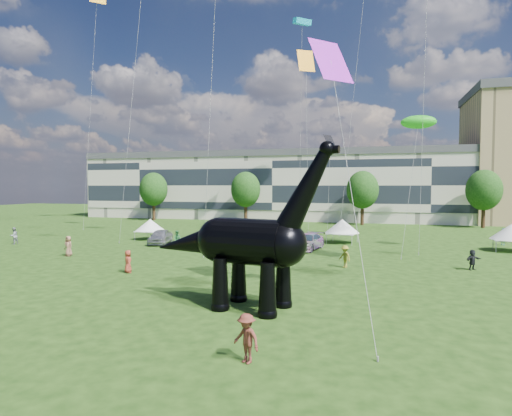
# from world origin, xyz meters

# --- Properties ---
(ground) EXTENTS (220.00, 220.00, 0.00)m
(ground) POSITION_xyz_m (0.00, 0.00, 0.00)
(ground) COLOR #16330C
(ground) RESTS_ON ground
(terrace_row) EXTENTS (78.00, 11.00, 12.00)m
(terrace_row) POSITION_xyz_m (-8.00, 62.00, 6.00)
(terrace_row) COLOR beige
(terrace_row) RESTS_ON ground
(tree_far_left) EXTENTS (5.20, 5.20, 9.44)m
(tree_far_left) POSITION_xyz_m (-30.00, 53.00, 6.29)
(tree_far_left) COLOR #382314
(tree_far_left) RESTS_ON ground
(tree_mid_left) EXTENTS (5.20, 5.20, 9.44)m
(tree_mid_left) POSITION_xyz_m (-12.00, 53.00, 6.29)
(tree_mid_left) COLOR #382314
(tree_mid_left) RESTS_ON ground
(tree_mid_right) EXTENTS (5.20, 5.20, 9.44)m
(tree_mid_right) POSITION_xyz_m (8.00, 53.00, 6.29)
(tree_mid_right) COLOR #382314
(tree_mid_right) RESTS_ON ground
(tree_far_right) EXTENTS (5.20, 5.20, 9.44)m
(tree_far_right) POSITION_xyz_m (26.00, 53.00, 6.29)
(tree_far_right) COLOR #382314
(tree_far_right) RESTS_ON ground
(dinosaur_sculpture) EXTENTS (10.98, 3.93, 8.94)m
(dinosaur_sculpture) POSITION_xyz_m (3.09, 2.40, 3.38)
(dinosaur_sculpture) COLOR black
(dinosaur_sculpture) RESTS_ON ground
(car_silver) EXTENTS (2.93, 5.12, 1.64)m
(car_silver) POSITION_xyz_m (-13.03, 23.53, 0.82)
(car_silver) COLOR #B3B2B7
(car_silver) RESTS_ON ground
(car_grey) EXTENTS (4.69, 2.43, 1.47)m
(car_grey) POSITION_xyz_m (-3.98, 23.32, 0.74)
(car_grey) COLOR gray
(car_grey) RESTS_ON ground
(car_white) EXTENTS (5.42, 3.30, 1.40)m
(car_white) POSITION_xyz_m (-6.19, 27.57, 0.70)
(car_white) COLOR silver
(car_white) RESTS_ON ground
(car_dark) EXTENTS (3.30, 5.89, 1.61)m
(car_dark) POSITION_xyz_m (3.33, 23.66, 0.81)
(car_dark) COLOR #595960
(car_dark) RESTS_ON ground
(gazebo_near) EXTENTS (4.43, 4.43, 2.68)m
(gazebo_near) POSITION_xyz_m (6.35, 29.72, 1.88)
(gazebo_near) COLOR white
(gazebo_near) RESTS_ON ground
(gazebo_far) EXTENTS (4.44, 4.44, 2.72)m
(gazebo_far) POSITION_xyz_m (22.87, 27.90, 1.91)
(gazebo_far) COLOR silver
(gazebo_far) RESTS_ON ground
(gazebo_left) EXTENTS (3.73, 3.73, 2.46)m
(gazebo_left) POSITION_xyz_m (-16.12, 26.82, 1.72)
(gazebo_left) COLOR white
(gazebo_left) RESTS_ON ground
(visitors) EXTENTS (52.69, 38.70, 1.87)m
(visitors) POSITION_xyz_m (-2.22, 14.62, 0.89)
(visitors) COLOR #2C706F
(visitors) RESTS_ON ground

